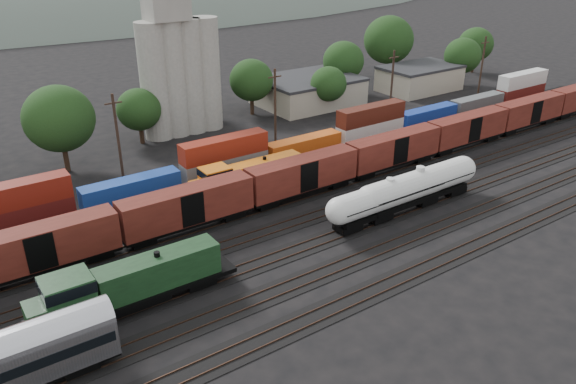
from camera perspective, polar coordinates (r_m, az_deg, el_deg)
ground at (r=63.88m, az=0.66°, el=-3.17°), size 600.00×600.00×0.00m
tracks at (r=63.85m, az=0.66°, el=-3.13°), size 180.00×33.20×0.20m
green_locomotive at (r=50.48m, az=-16.35°, el=-9.07°), size 18.31×3.23×4.85m
tank_car_a at (r=64.90m, az=10.23°, el=-0.40°), size 17.72×3.17×4.64m
tank_car_b at (r=68.07m, az=13.14°, el=0.71°), size 18.74×3.36×4.91m
orange_locomotive at (r=70.20m, az=-4.34°, el=1.66°), size 16.84×2.81×4.21m
boxcar_string at (r=73.13m, az=6.35°, el=3.16°), size 184.40×2.90×4.20m
container_wall at (r=72.64m, az=-8.96°, el=2.30°), size 163.38×2.60×5.80m
grain_silo at (r=91.36m, az=-11.03°, el=12.65°), size 13.40×5.00×29.00m
industrial_sheds at (r=94.25m, az=-8.55°, el=7.73°), size 119.38×17.26×5.10m
tree_band at (r=93.35m, az=-12.06°, el=10.08°), size 161.76×23.45×13.72m
utility_poles at (r=79.02m, az=-8.65°, el=7.10°), size 122.20×0.36×12.00m
distant_hills at (r=315.14m, az=-24.63°, el=13.62°), size 860.00×286.00×130.00m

